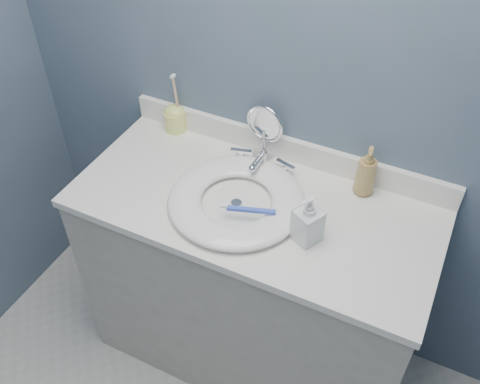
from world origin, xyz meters
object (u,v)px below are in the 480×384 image
Objects in this scene: soap_bottle_amber at (367,171)px; soap_bottle_clear at (308,219)px; toothbrush_holder at (175,117)px; makeup_mirror at (264,129)px.

soap_bottle_amber is 0.30m from soap_bottle_clear.
soap_bottle_clear is (-0.10, -0.28, -0.01)m from soap_bottle_amber.
toothbrush_holder is (-0.65, 0.31, -0.03)m from soap_bottle_clear.
makeup_mirror is at bearing 0.00° from toothbrush_holder.
toothbrush_holder is at bearing -171.59° from makeup_mirror.
makeup_mirror reaches higher than soap_bottle_clear.
soap_bottle_amber is at bearing -2.23° from toothbrush_holder.
makeup_mirror is 1.17× the size of soap_bottle_amber.
makeup_mirror is 0.38m from soap_bottle_amber.
makeup_mirror is at bearing 166.47° from soap_bottle_amber.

